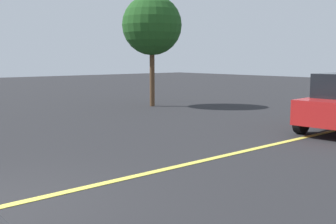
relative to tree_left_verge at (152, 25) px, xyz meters
The scene contains 2 objects.
lane_marking_centre 11.08m from the tree_left_verge, 128.49° to the right, with size 28.00×0.16×0.01m, color #E0D14C.
tree_left_verge is the anchor object (origin of this frame).
Camera 1 is at (-1.58, -5.71, 2.06)m, focal length 44.12 mm.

